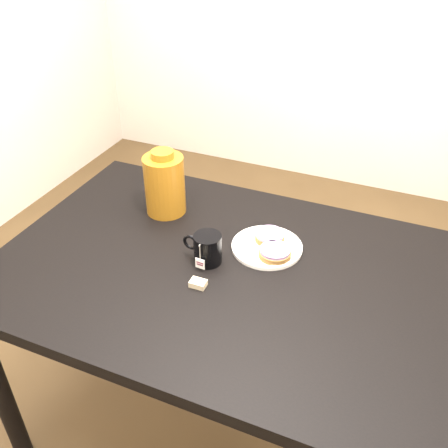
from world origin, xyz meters
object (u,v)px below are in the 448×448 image
object	(u,v)px
teabag_pouch	(198,283)
bagel_package	(165,184)
bagel_back	(270,236)
table	(233,291)
bagel_front	(275,253)
mug	(207,248)
plate	(267,246)

from	to	relation	value
teabag_pouch	bagel_package	world-z (taller)	bagel_package
bagel_back	teabag_pouch	xyz separation A→B (m)	(-0.12, -0.27, -0.02)
table	bagel_front	world-z (taller)	bagel_front
bagel_back	bagel_package	size ratio (longest dim) A/B	0.56
bagel_front	mug	size ratio (longest dim) A/B	0.85
table	mug	xyz separation A→B (m)	(-0.09, 0.01, 0.13)
table	bagel_package	size ratio (longest dim) A/B	6.23
table	plate	distance (m)	0.17
plate	bagel_package	size ratio (longest dim) A/B	0.96
bagel_front	plate	bearing A→B (deg)	132.65
table	mug	bearing A→B (deg)	175.83
bagel_back	bagel_package	distance (m)	0.39
mug	bagel_package	bearing A→B (deg)	144.88
bagel_front	mug	bearing A→B (deg)	-154.77
bagel_back	teabag_pouch	size ratio (longest dim) A/B	2.79
plate	mug	bearing A→B (deg)	-138.52
plate	teabag_pouch	bearing A→B (deg)	-116.86
mug	plate	bearing A→B (deg)	45.39
plate	bagel_back	bearing A→B (deg)	94.40
bagel_back	bagel_package	world-z (taller)	bagel_package
table	mug	size ratio (longest dim) A/B	11.00
bagel_back	mug	world-z (taller)	mug
bagel_front	bagel_package	xyz separation A→B (m)	(-0.42, 0.11, 0.08)
bagel_back	mug	distance (m)	0.21
teabag_pouch	mug	bearing A→B (deg)	101.60
bagel_back	bagel_package	bearing A→B (deg)	174.07
mug	teabag_pouch	xyz separation A→B (m)	(0.02, -0.11, -0.04)
bagel_back	bagel_package	xyz separation A→B (m)	(-0.38, 0.04, 0.08)
plate	bagel_front	size ratio (longest dim) A/B	2.01
plate	bagel_package	distance (m)	0.40
bagel_package	table	bearing A→B (deg)	-31.63
bagel_front	mug	world-z (taller)	mug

